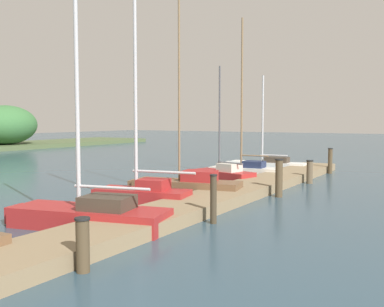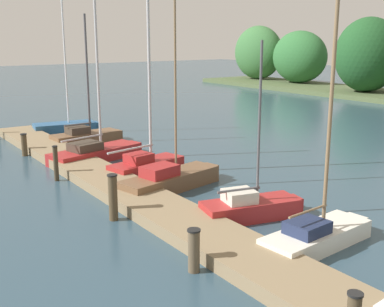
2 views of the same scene
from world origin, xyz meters
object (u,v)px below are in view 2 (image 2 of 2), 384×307
mooring_piling_4 (194,250)px  sailboat_4 (172,178)px  sailboat_3 (148,162)px  mooring_piling_1 (24,145)px  mooring_piling_3 (113,197)px  sailboat_0 (67,126)px  mooring_piling_2 (56,163)px  sailboat_6 (319,231)px  sailboat_2 (97,151)px  sailboat_5 (253,206)px  sailboat_1 (87,135)px

mooring_piling_4 → sailboat_4: bearing=152.0°
sailboat_3 → mooring_piling_1: size_ratio=7.79×
mooring_piling_1 → mooring_piling_3: bearing=-1.3°
mooring_piling_1 → sailboat_0: bearing=139.3°
sailboat_0 → mooring_piling_1: bearing=-121.7°
sailboat_3 → sailboat_4: bearing=-108.7°
mooring_piling_2 → mooring_piling_4: (8.77, 0.04, -0.15)m
sailboat_6 → mooring_piling_1: size_ratio=7.53×
sailboat_2 → sailboat_4: bearing=-99.2°
mooring_piling_2 → sailboat_5: bearing=25.9°
sailboat_0 → mooring_piling_4: size_ratio=7.57×
sailboat_2 → mooring_piling_2: 3.33m
sailboat_2 → sailboat_0: bearing=66.5°
sailboat_2 → sailboat_4: sailboat_4 is taller
sailboat_1 → mooring_piling_3: 10.98m
sailboat_4 → sailboat_6: size_ratio=1.00×
sailboat_1 → sailboat_4: bearing=-97.1°
mooring_piling_2 → mooring_piling_4: size_ratio=1.30×
sailboat_3 → sailboat_4: size_ratio=1.04×
sailboat_1 → sailboat_4: 8.81m
sailboat_3 → sailboat_5: sailboat_3 is taller
sailboat_5 → mooring_piling_4: 3.80m
sailboat_6 → sailboat_5: bearing=86.5°
mooring_piling_1 → mooring_piling_3: mooring_piling_3 is taller
sailboat_1 → sailboat_2: (3.44, -0.99, -0.00)m
sailboat_3 → mooring_piling_3: bearing=-142.4°
sailboat_5 → mooring_piling_4: size_ratio=5.00×
sailboat_1 → mooring_piling_2: 6.59m
sailboat_2 → mooring_piling_3: sailboat_2 is taller
sailboat_1 → sailboat_5: size_ratio=1.23×
sailboat_2 → mooring_piling_1: (-2.49, -2.38, 0.11)m
mooring_piling_2 → mooring_piling_1: bearing=177.7°
sailboat_0 → sailboat_6: (18.13, -0.28, 0.02)m
sailboat_2 → sailboat_5: sailboat_2 is taller
sailboat_3 → sailboat_0: bearing=76.1°
sailboat_3 → sailboat_1: bearing=76.2°
mooring_piling_1 → mooring_piling_2: size_ratio=0.76×
sailboat_6 → mooring_piling_4: (-0.64, -3.40, 0.12)m
sailboat_5 → mooring_piling_3: (-2.14, -3.42, 0.34)m
sailboat_2 → sailboat_5: (9.08, 0.82, -0.04)m
sailboat_1 → sailboat_5: sailboat_1 is taller
sailboat_1 → sailboat_2: sailboat_2 is taller
mooring_piling_1 → mooring_piling_2: bearing=-2.3°
sailboat_1 → mooring_piling_3: sailboat_1 is taller
sailboat_4 → sailboat_6: (6.17, 0.46, 0.01)m
mooring_piling_4 → sailboat_2: bearing=166.9°
sailboat_0 → mooring_piling_3: bearing=-96.5°
mooring_piling_1 → mooring_piling_4: mooring_piling_4 is taller
mooring_piling_1 → sailboat_1: bearing=105.6°
sailboat_5 → mooring_piling_2: (-6.97, -3.39, 0.31)m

